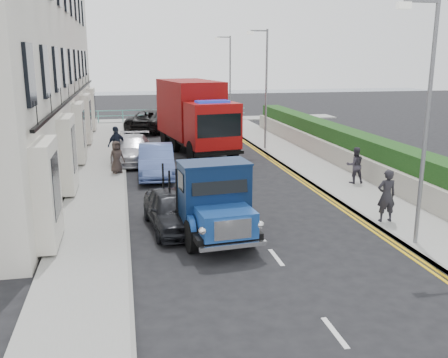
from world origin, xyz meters
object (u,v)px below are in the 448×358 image
(lamp_near, at_px, (424,112))
(lamp_mid, at_px, (264,83))
(bedford_lorry, at_px, (213,204))
(parked_car_front, at_px, (172,210))
(pedestrian_east_near, at_px, (386,196))
(red_lorry, at_px, (194,114))
(lamp_far, at_px, (229,76))

(lamp_near, relative_size, lamp_mid, 1.00)
(lamp_near, xyz_separation_m, bedford_lorry, (-5.65, 1.82, -2.88))
(parked_car_front, bearing_deg, pedestrian_east_near, -14.20)
(bedford_lorry, distance_m, red_lorry, 14.73)
(red_lorry, bearing_deg, lamp_near, -85.57)
(bedford_lorry, bearing_deg, lamp_near, -23.18)
(lamp_far, xyz_separation_m, parked_car_front, (-6.78, -23.00, -3.35))
(lamp_far, bearing_deg, pedestrian_east_near, -89.47)
(pedestrian_east_near, bearing_deg, lamp_mid, -87.65)
(lamp_near, height_order, lamp_mid, same)
(red_lorry, height_order, pedestrian_east_near, red_lorry)
(lamp_far, bearing_deg, lamp_near, -90.00)
(bedford_lorry, xyz_separation_m, parked_car_front, (-1.13, 1.18, -0.47))
(lamp_near, distance_m, red_lorry, 17.02)
(lamp_far, height_order, pedestrian_east_near, lamp_far)
(lamp_near, relative_size, bedford_lorry, 1.33)
(red_lorry, bearing_deg, lamp_far, 57.38)
(lamp_near, xyz_separation_m, red_lorry, (-4.08, 16.42, -1.81))
(lamp_mid, bearing_deg, red_lorry, 174.13)
(bedford_lorry, height_order, red_lorry, red_lorry)
(lamp_mid, relative_size, parked_car_front, 1.84)
(lamp_mid, xyz_separation_m, parked_car_front, (-6.78, -13.00, -3.35))
(bedford_lorry, bearing_deg, lamp_mid, 62.91)
(bedford_lorry, height_order, parked_car_front, bedford_lorry)
(lamp_near, xyz_separation_m, parked_car_front, (-6.78, 3.00, -3.35))
(bedford_lorry, relative_size, pedestrian_east_near, 2.98)
(parked_car_front, bearing_deg, red_lorry, 72.73)
(lamp_near, relative_size, lamp_far, 1.00)
(lamp_far, bearing_deg, red_lorry, -113.08)
(lamp_mid, height_order, lamp_far, same)
(pedestrian_east_near, bearing_deg, lamp_far, -88.03)
(pedestrian_east_near, bearing_deg, bedford_lorry, 3.06)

